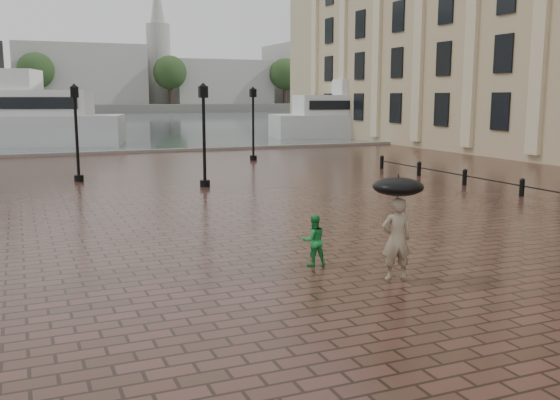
% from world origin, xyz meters
% --- Properties ---
extents(ground, '(300.00, 300.00, 0.00)m').
position_xyz_m(ground, '(0.00, 0.00, 0.00)').
color(ground, '#3D251B').
rests_on(ground, ground).
extents(harbour_water, '(240.00, 240.00, 0.00)m').
position_xyz_m(harbour_water, '(0.00, 92.00, 0.00)').
color(harbour_water, '#475256').
rests_on(harbour_water, ground).
extents(quay_edge, '(80.00, 0.60, 0.30)m').
position_xyz_m(quay_edge, '(0.00, 32.00, 0.00)').
color(quay_edge, slate).
rests_on(quay_edge, ground).
extents(far_shore, '(300.00, 60.00, 2.00)m').
position_xyz_m(far_shore, '(0.00, 160.00, 1.00)').
color(far_shore, '#4C4C47').
rests_on(far_shore, ground).
extents(distant_skyline, '(102.50, 22.00, 33.00)m').
position_xyz_m(distant_skyline, '(48.14, 150.00, 9.45)').
color(distant_skyline, '#97958F').
rests_on(distant_skyline, ground).
extents(far_trees, '(188.00, 8.00, 13.50)m').
position_xyz_m(far_trees, '(0.00, 138.00, 9.42)').
color(far_trees, '#2D2119').
rests_on(far_trees, ground).
extents(bollard_row, '(0.22, 21.22, 0.73)m').
position_xyz_m(bollard_row, '(14.00, 6.50, 0.40)').
color(bollard_row, black).
rests_on(bollard_row, ground).
extents(street_lamps, '(21.44, 14.44, 4.40)m').
position_xyz_m(street_lamps, '(-1.60, 17.60, 2.33)').
color(street_lamps, black).
rests_on(street_lamps, ground).
extents(adult_pedestrian, '(0.75, 0.59, 1.82)m').
position_xyz_m(adult_pedestrian, '(2.95, -1.31, 0.91)').
color(adult_pedestrian, gray).
rests_on(adult_pedestrian, ground).
extents(child_pedestrian, '(0.62, 0.50, 1.22)m').
position_xyz_m(child_pedestrian, '(1.78, 0.42, 0.61)').
color(child_pedestrian, green).
rests_on(child_pedestrian, ground).
extents(ferry_far, '(23.64, 9.48, 7.55)m').
position_xyz_m(ferry_far, '(29.24, 40.28, 2.27)').
color(ferry_far, silver).
rests_on(ferry_far, ground).
extents(umbrella, '(1.10, 1.10, 1.18)m').
position_xyz_m(umbrella, '(2.95, -1.31, 2.06)').
color(umbrella, black).
rests_on(umbrella, ground).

